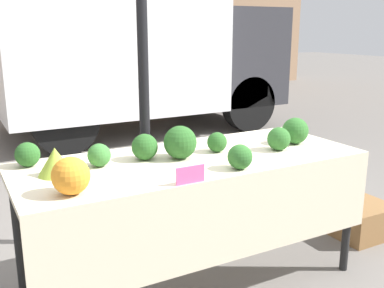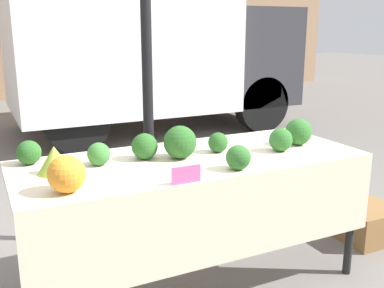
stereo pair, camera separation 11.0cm
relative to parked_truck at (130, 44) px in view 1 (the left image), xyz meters
The scene contains 16 objects.
ground_plane 4.57m from the parked_truck, 106.56° to the right, with size 40.00×40.00×0.00m, color slate.
tent_pole 3.81m from the parked_truck, 109.63° to the right, with size 0.07×0.07×2.55m.
parked_truck is the anchor object (origin of this frame).
market_table 4.48m from the parked_truck, 106.33° to the right, with size 1.98×0.79×0.79m.
orange_cauliflower 4.90m from the parked_truck, 114.11° to the right, with size 0.17×0.17×0.17m.
romanesco_head 4.62m from the parked_truck, 115.68° to the right, with size 0.18×0.18×0.14m.
broccoli_head_0 4.39m from the parked_truck, 99.40° to the right, with size 0.14×0.14×0.14m.
broccoli_head_1 4.49m from the parked_truck, 113.18° to the right, with size 0.12×0.12×0.12m.
broccoli_head_2 4.28m from the parked_truck, 97.02° to the right, with size 0.17×0.17×0.17m.
broccoli_head_3 4.32m from the parked_truck, 104.28° to the right, with size 0.12×0.12×0.12m.
broccoli_head_4 4.47m from the parked_truck, 118.05° to the right, with size 0.13×0.13×0.13m.
broccoli_head_5 4.40m from the parked_truck, 107.45° to the right, with size 0.19×0.19×0.19m.
broccoli_head_6 4.66m from the parked_truck, 104.09° to the right, with size 0.13×0.13×0.13m.
broccoli_head_7 4.40m from the parked_truck, 110.04° to the right, with size 0.15×0.15×0.15m.
price_sign 4.83m from the parked_truck, 107.74° to the right, with size 0.15×0.01×0.09m.
produce_crate 4.40m from the parked_truck, 87.74° to the right, with size 0.42×0.35×0.24m.
Camera 1 is at (-1.17, -2.15, 1.51)m, focal length 42.00 mm.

